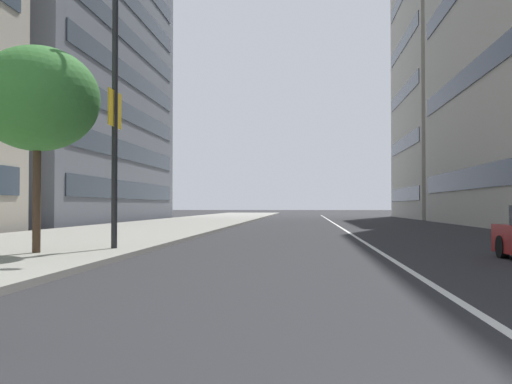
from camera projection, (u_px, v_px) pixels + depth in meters
sidewalk_right_plaza at (132, 230)px, 33.82m from camera, size 160.00×9.44×0.15m
lane_centre_stripe at (343, 229)px, 37.85m from camera, size 110.00×0.16×0.01m
street_lamp_with_banners at (124, 74)px, 18.71m from camera, size 1.26×2.22×9.07m
street_tree_near_plaza_corner at (37, 99)px, 16.95m from camera, size 3.39×3.39×5.66m
office_tower_mid_left at (480, 70)px, 70.91m from camera, size 21.78×17.35×34.18m
office_tower_far_right_block at (35, 28)px, 55.10m from camera, size 33.31×17.83×34.73m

